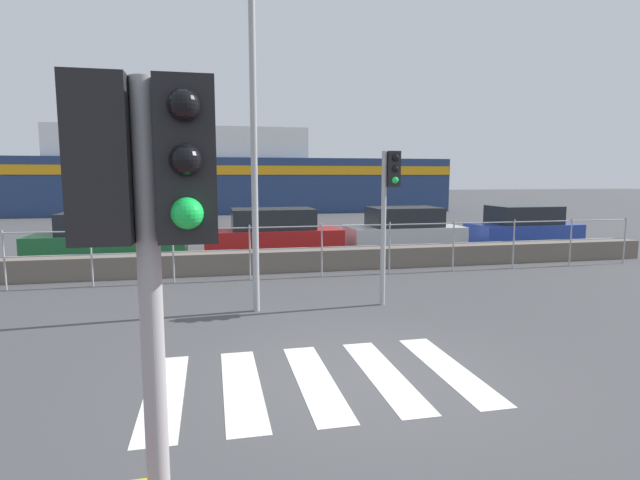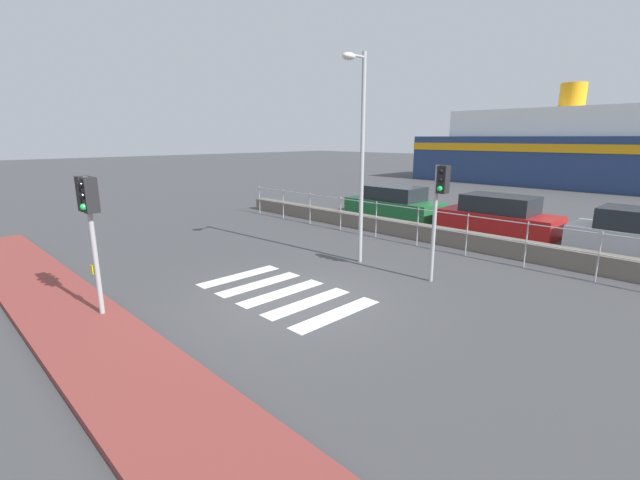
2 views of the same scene
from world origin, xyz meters
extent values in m
plane|color=#424244|center=(0.00, 0.00, 0.00)|extent=(160.00, 160.00, 0.00)
cube|color=brown|center=(0.00, -4.10, 0.06)|extent=(24.00, 1.80, 0.12)
cube|color=silver|center=(-2.39, 0.00, 0.00)|extent=(0.45, 2.40, 0.01)
cube|color=silver|center=(-1.49, 0.00, 0.00)|extent=(0.45, 2.40, 0.01)
cube|color=silver|center=(-0.59, 0.00, 0.00)|extent=(0.45, 2.40, 0.01)
cube|color=silver|center=(0.31, 0.00, 0.00)|extent=(0.45, 2.40, 0.01)
cube|color=silver|center=(1.21, 0.00, 0.00)|extent=(0.45, 2.40, 0.01)
cube|color=#6B6056|center=(0.00, 7.21, 0.28)|extent=(22.04, 0.55, 0.56)
cylinder|color=#9EA0A3|center=(0.00, 6.33, 1.28)|extent=(19.84, 0.03, 0.03)
cylinder|color=#9EA0A3|center=(0.00, 6.33, 0.74)|extent=(19.84, 0.03, 0.03)
cylinder|color=#9EA0A3|center=(-9.92, 6.33, 0.67)|extent=(0.04, 0.04, 1.35)
cylinder|color=#9EA0A3|center=(-8.11, 6.33, 0.67)|extent=(0.04, 0.04, 1.35)
cylinder|color=#9EA0A3|center=(-6.31, 6.33, 0.67)|extent=(0.04, 0.04, 1.35)
cylinder|color=#9EA0A3|center=(-4.51, 6.33, 0.67)|extent=(0.04, 0.04, 1.35)
cylinder|color=#9EA0A3|center=(-2.70, 6.33, 0.67)|extent=(0.04, 0.04, 1.35)
cylinder|color=#9EA0A3|center=(-0.90, 6.33, 0.67)|extent=(0.04, 0.04, 1.35)
cylinder|color=#9EA0A3|center=(0.90, 6.33, 0.67)|extent=(0.04, 0.04, 1.35)
cylinder|color=#9EA0A3|center=(2.70, 6.33, 0.67)|extent=(0.04, 0.04, 1.35)
cylinder|color=#9EA0A3|center=(4.51, 6.33, 0.67)|extent=(0.04, 0.04, 1.35)
cylinder|color=#9EA0A3|center=(-2.06, -3.61, 1.46)|extent=(0.10, 0.10, 2.93)
cube|color=black|center=(-2.23, -3.61, 2.59)|extent=(0.24, 0.24, 0.68)
sphere|color=black|center=(-2.23, -3.47, 2.80)|extent=(0.13, 0.13, 0.13)
sphere|color=black|center=(-2.23, -3.47, 2.59)|extent=(0.13, 0.13, 0.13)
sphere|color=#19D84C|center=(-2.23, -3.47, 2.38)|extent=(0.13, 0.13, 0.13)
cube|color=black|center=(-1.89, -3.61, 2.59)|extent=(0.24, 0.24, 0.68)
sphere|color=black|center=(-1.89, -3.75, 2.80)|extent=(0.13, 0.13, 0.13)
sphere|color=black|center=(-1.89, -3.75, 2.59)|extent=(0.13, 0.13, 0.13)
sphere|color=#19D84C|center=(-1.89, -3.75, 2.38)|extent=(0.13, 0.13, 0.13)
cube|color=yellow|center=(-2.17, -3.61, 1.05)|extent=(0.10, 0.14, 0.18)
cylinder|color=#9EA0A3|center=(1.46, 3.34, 1.50)|extent=(0.10, 0.10, 3.00)
cube|color=black|center=(1.63, 3.34, 2.66)|extent=(0.24, 0.24, 0.68)
sphere|color=black|center=(1.63, 3.20, 2.87)|extent=(0.13, 0.13, 0.13)
sphere|color=black|center=(1.63, 3.20, 2.66)|extent=(0.13, 0.13, 0.13)
sphere|color=#19D84C|center=(1.63, 3.20, 2.45)|extent=(0.13, 0.13, 0.13)
cylinder|color=#9EA0A3|center=(-1.01, 3.40, 2.97)|extent=(0.12, 0.12, 5.93)
cylinder|color=#9EA0A3|center=(-1.01, 3.08, 5.78)|extent=(0.07, 0.64, 0.07)
ellipsoid|color=silver|center=(-1.01, 2.76, 5.73)|extent=(0.32, 0.42, 0.19)
cube|color=navy|center=(0.00, 30.79, 1.87)|extent=(29.85, 6.96, 3.73)
cube|color=white|center=(-3.58, 30.79, 4.76)|extent=(16.72, 5.57, 2.05)
cube|color=orange|center=(0.00, 27.29, 2.91)|extent=(29.85, 0.08, 0.60)
cylinder|color=orange|center=(-3.58, 30.79, 6.69)|extent=(1.80, 1.80, 1.80)
cube|color=#1E6633|center=(-4.87, 10.40, 0.39)|extent=(4.54, 1.90, 0.79)
cube|color=#1E2328|center=(-4.87, 10.40, 1.11)|extent=(2.72, 1.67, 0.64)
cube|color=#B21919|center=(0.16, 10.40, 0.41)|extent=(4.40, 1.86, 0.81)
cube|color=#1E2328|center=(0.16, 10.40, 1.14)|extent=(2.64, 1.64, 0.66)
cube|color=#BCBCC1|center=(4.73, 10.40, 0.40)|extent=(3.93, 1.87, 0.80)
camera|label=1|loc=(-1.79, -5.80, 2.53)|focal=28.00mm
camera|label=2|loc=(6.99, -6.20, 3.67)|focal=24.00mm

